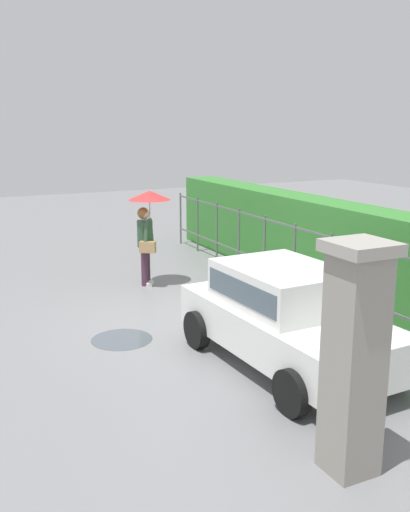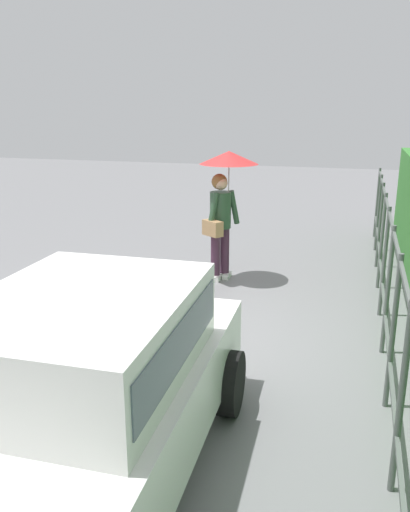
% 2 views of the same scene
% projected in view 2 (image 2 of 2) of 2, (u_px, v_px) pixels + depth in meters
% --- Properties ---
extents(ground_plane, '(40.00, 40.00, 0.00)m').
position_uv_depth(ground_plane, '(151.00, 339.00, 6.27)').
color(ground_plane, slate).
extents(car, '(3.80, 1.98, 1.48)m').
position_uv_depth(car, '(81.00, 388.00, 3.63)').
color(car, white).
rests_on(car, ground).
extents(pedestrian, '(0.92, 0.92, 2.08)m').
position_uv_depth(pedestrian, '(225.00, 188.00, 8.09)').
color(pedestrian, '#47283D').
rests_on(pedestrian, ground).
extents(fence_section, '(11.69, 0.05, 1.50)m').
position_uv_depth(fence_section, '(388.00, 285.00, 5.70)').
color(fence_section, '#59605B').
rests_on(fence_section, ground).
extents(puddle_near, '(1.02, 1.02, 0.00)m').
position_uv_depth(puddle_near, '(34.00, 341.00, 6.22)').
color(puddle_near, '#4C545B').
rests_on(puddle_near, ground).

